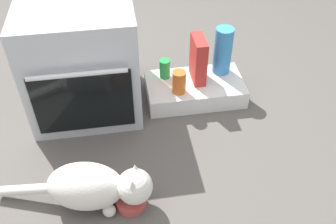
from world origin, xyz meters
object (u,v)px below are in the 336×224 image
at_px(oven, 82,58).
at_px(pantry_cabinet, 195,89).
at_px(cat, 95,186).
at_px(cereal_box, 198,59).
at_px(soda_can, 165,69).
at_px(sauce_jar, 179,82).
at_px(food_bowl, 131,201).
at_px(water_bottle, 223,51).

bearing_deg(oven, pantry_cabinet, -3.97).
relative_size(cat, cereal_box, 2.64).
height_order(pantry_cabinet, cat, cat).
relative_size(oven, soda_can, 5.50).
relative_size(cereal_box, sauce_jar, 2.00).
xyz_separation_m(food_bowl, cat, (-0.15, 0.04, 0.10)).
distance_m(pantry_cabinet, cat, 0.93).
bearing_deg(sauce_jar, water_bottle, 28.56).
relative_size(oven, pantry_cabinet, 1.11).
relative_size(food_bowl, sauce_jar, 1.02).
distance_m(pantry_cabinet, food_bowl, 0.87).
distance_m(food_bowl, cereal_box, 0.94).
xyz_separation_m(food_bowl, soda_can, (0.29, 0.82, 0.15)).
xyz_separation_m(oven, food_bowl, (0.19, -0.78, -0.30)).
bearing_deg(food_bowl, cat, 167.02).
relative_size(oven, cereal_box, 2.36).
height_order(food_bowl, water_bottle, water_bottle).
xyz_separation_m(water_bottle, sauce_jar, (-0.30, -0.16, -0.08)).
bearing_deg(sauce_jar, cat, -128.49).
height_order(cat, sauce_jar, sauce_jar).
bearing_deg(cereal_box, cat, -130.68).
xyz_separation_m(oven, sauce_jar, (0.54, -0.12, -0.14)).
xyz_separation_m(cat, cereal_box, (0.63, 0.74, 0.13)).
xyz_separation_m(cat, water_bottle, (0.80, 0.79, 0.14)).
relative_size(food_bowl, cereal_box, 0.51).
distance_m(soda_can, sauce_jar, 0.17).
relative_size(cat, soda_can, 6.15).
relative_size(soda_can, sauce_jar, 0.86).
relative_size(soda_can, water_bottle, 0.40).
bearing_deg(food_bowl, sauce_jar, 62.37).
distance_m(pantry_cabinet, sauce_jar, 0.19).
distance_m(oven, sauce_jar, 0.57).
height_order(water_bottle, sauce_jar, water_bottle).
distance_m(cat, water_bottle, 1.13).
height_order(food_bowl, cereal_box, cereal_box).
bearing_deg(water_bottle, sauce_jar, -151.44).
bearing_deg(soda_can, water_bottle, 0.54).
height_order(pantry_cabinet, food_bowl, pantry_cabinet).
bearing_deg(cat, soda_can, 73.79).
height_order(soda_can, water_bottle, water_bottle).
distance_m(food_bowl, sauce_jar, 0.76).
bearing_deg(pantry_cabinet, water_bottle, 25.19).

